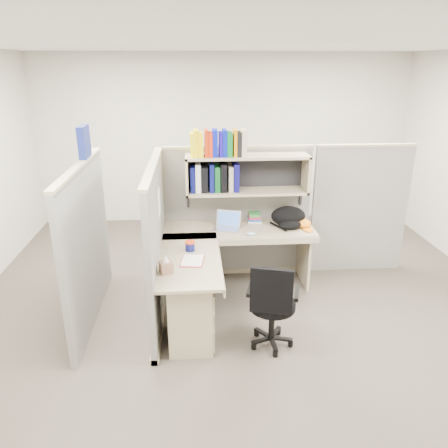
{
  "coord_description": "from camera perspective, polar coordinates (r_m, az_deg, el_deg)",
  "views": [
    {
      "loc": [
        -0.51,
        -4.13,
        2.54
      ],
      "look_at": [
        -0.2,
        0.25,
        0.91
      ],
      "focal_mm": 35.0,
      "sensor_mm": 36.0,
      "label": 1
    }
  ],
  "objects": [
    {
      "name": "book_stack",
      "position": [
        5.3,
        3.96,
        0.95
      ],
      "size": [
        0.17,
        0.22,
        0.1
      ],
      "primitive_type": null,
      "rotation": [
        0.0,
        0.0,
        -0.05
      ],
      "color": "gray",
      "rests_on": "desk"
    },
    {
      "name": "laptop",
      "position": [
        4.99,
        0.35,
        0.39
      ],
      "size": [
        0.36,
        0.36,
        0.21
      ],
      "primitive_type": null,
      "rotation": [
        0.0,
        0.0,
        -0.32
      ],
      "color": "#AFAFB4",
      "rests_on": "desk"
    },
    {
      "name": "loose_paper",
      "position": [
        4.27,
        -4.16,
        -4.75
      ],
      "size": [
        0.23,
        0.29,
        0.0
      ],
      "primitive_type": null,
      "rotation": [
        0.0,
        0.0,
        -0.13
      ],
      "color": "silver",
      "rests_on": "desk"
    },
    {
      "name": "backpack",
      "position": [
        5.11,
        8.51,
        0.84
      ],
      "size": [
        0.44,
        0.36,
        0.24
      ],
      "primitive_type": null,
      "rotation": [
        0.0,
        0.0,
        0.14
      ],
      "color": "black",
      "rests_on": "desk"
    },
    {
      "name": "cubicle",
      "position": [
        4.87,
        -2.19,
        0.79
      ],
      "size": [
        3.79,
        1.84,
        1.95
      ],
      "color": "#5E5E59",
      "rests_on": "ground"
    },
    {
      "name": "room_shell",
      "position": [
        4.27,
        2.89,
        7.9
      ],
      "size": [
        6.0,
        6.0,
        6.0
      ],
      "color": "#BCB7AA",
      "rests_on": "ground"
    },
    {
      "name": "desk",
      "position": [
        4.39,
        -2.29,
        -8.26
      ],
      "size": [
        1.74,
        1.75,
        0.73
      ],
      "color": "tan",
      "rests_on": "ground"
    },
    {
      "name": "tissue_box",
      "position": [
        4.02,
        -7.6,
        -5.18
      ],
      "size": [
        0.14,
        0.14,
        0.17
      ],
      "primitive_type": null,
      "rotation": [
        0.0,
        0.0,
        0.35
      ],
      "color": "#986F56",
      "rests_on": "desk"
    },
    {
      "name": "orange_cap",
      "position": [
        5.16,
        10.34,
        0.07
      ],
      "size": [
        0.23,
        0.25,
        0.1
      ],
      "primitive_type": null,
      "rotation": [
        0.0,
        0.0,
        0.3
      ],
      "color": "orange",
      "rests_on": "desk"
    },
    {
      "name": "ground",
      "position": [
        4.88,
        2.55,
        -11.01
      ],
      "size": [
        6.0,
        6.0,
        0.0
      ],
      "primitive_type": "plane",
      "color": "#332E27",
      "rests_on": "ground"
    },
    {
      "name": "paper_cup",
      "position": [
        5.23,
        1.05,
        0.72
      ],
      "size": [
        0.09,
        0.09,
        0.1
      ],
      "primitive_type": "cylinder",
      "rotation": [
        0.0,
        0.0,
        0.34
      ],
      "color": "silver",
      "rests_on": "desk"
    },
    {
      "name": "snack_canister",
      "position": [
        4.47,
        -4.46,
        -2.86
      ],
      "size": [
        0.1,
        0.1,
        0.1
      ],
      "color": "#0E1256",
      "rests_on": "desk"
    },
    {
      "name": "task_chair",
      "position": [
        4.15,
        6.23,
        -12.13
      ],
      "size": [
        0.51,
        0.47,
        0.9
      ],
      "color": "black",
      "rests_on": "ground"
    },
    {
      "name": "mouse",
      "position": [
        4.86,
        3.54,
        -1.28
      ],
      "size": [
        0.12,
        0.1,
        0.04
      ],
      "primitive_type": "ellipsoid",
      "rotation": [
        0.0,
        0.0,
        -0.35
      ],
      "color": "#9AC0DB",
      "rests_on": "desk"
    }
  ]
}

